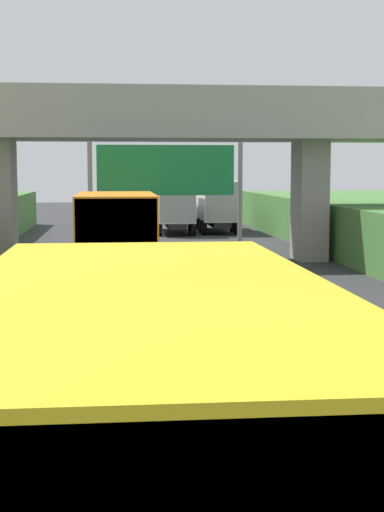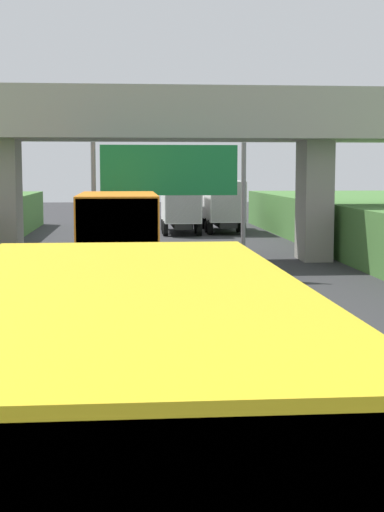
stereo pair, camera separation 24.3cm
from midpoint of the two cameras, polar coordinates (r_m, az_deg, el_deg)
lane_centre_stripe at (r=27.96m, az=-2.01°, el=-2.08°), size 0.20×95.57×0.01m
overpass_bridge at (r=34.63m, az=-2.80°, el=9.16°), size 40.00×4.80×7.69m
overhead_highway_sign at (r=29.00m, az=-2.22°, el=5.79°), size 5.88×0.18×5.19m
truck_yellow at (r=6.10m, az=-4.79°, el=-14.82°), size 2.44×7.30×3.44m
truck_white at (r=50.42m, az=-1.52°, el=3.92°), size 2.44×7.30×3.44m
truck_black at (r=51.53m, az=1.66°, el=3.97°), size 2.44×7.30×3.44m
truck_orange at (r=24.07m, az=-5.96°, el=1.13°), size 2.44×7.30×3.44m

